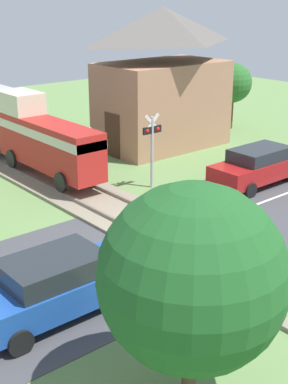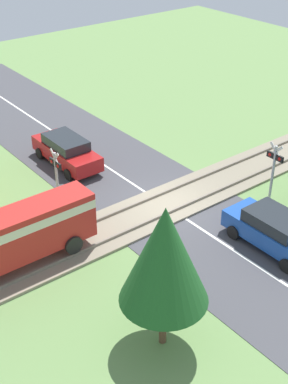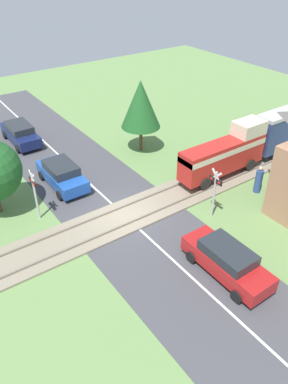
% 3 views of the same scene
% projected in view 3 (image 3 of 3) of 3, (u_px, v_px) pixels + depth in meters
% --- Properties ---
extents(ground_plane, '(60.00, 60.00, 0.00)m').
position_uv_depth(ground_plane, '(126.00, 217.00, 20.91)').
color(ground_plane, '#66894C').
extents(road_surface, '(48.00, 6.40, 0.02)m').
position_uv_depth(road_surface, '(126.00, 217.00, 20.91)').
color(road_surface, '#424247').
rests_on(road_surface, ground_plane).
extents(track_bed, '(2.80, 48.00, 0.24)m').
position_uv_depth(track_bed, '(126.00, 216.00, 20.87)').
color(track_bed, gray).
rests_on(track_bed, ground_plane).
extents(train, '(1.58, 14.97, 3.18)m').
position_uv_depth(train, '(270.00, 134.00, 25.54)').
color(train, red).
rests_on(train, track_bed).
extents(car_near_crossing, '(4.26, 1.88, 1.54)m').
position_uv_depth(car_near_crossing, '(62.00, 174.00, 23.20)').
color(car_near_crossing, '#1E4CA8').
rests_on(car_near_crossing, ground_plane).
extents(car_far_side, '(4.49, 1.79, 1.54)m').
position_uv_depth(car_far_side, '(227.00, 260.00, 16.92)').
color(car_far_side, '#A81919').
rests_on(car_far_side, ground_plane).
extents(car_behind_queue, '(4.50, 1.81, 1.54)m').
position_uv_depth(car_behind_queue, '(20.00, 133.00, 28.17)').
color(car_behind_queue, '#141E4C').
rests_on(car_behind_queue, ground_plane).
extents(crossing_signal_west_approach, '(0.90, 0.18, 2.99)m').
position_uv_depth(crossing_signal_west_approach, '(34.00, 189.00, 19.77)').
color(crossing_signal_west_approach, '#B7B7B7').
rests_on(crossing_signal_west_approach, ground_plane).
extents(crossing_signal_east_approach, '(0.90, 0.18, 2.99)m').
position_uv_depth(crossing_signal_east_approach, '(215.00, 187.00, 19.91)').
color(crossing_signal_east_approach, '#B7B7B7').
rests_on(crossing_signal_east_approach, ground_plane).
extents(pedestrian_by_station, '(0.44, 0.44, 1.78)m').
position_uv_depth(pedestrian_by_station, '(259.00, 180.00, 22.60)').
color(pedestrian_by_station, '#2D4C8E').
rests_on(pedestrian_by_station, ground_plane).
extents(tree_roadside_hedge, '(2.78, 2.78, 5.18)m').
position_uv_depth(tree_roadside_hedge, '(141.00, 104.00, 25.74)').
color(tree_roadside_hedge, brown).
rests_on(tree_roadside_hedge, ground_plane).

